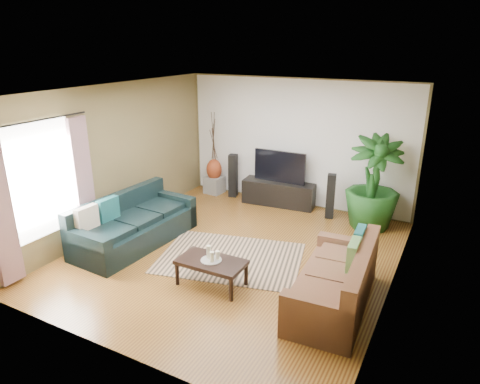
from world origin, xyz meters
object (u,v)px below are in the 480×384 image
Objects in this scene: sofa_right at (334,277)px; coffee_table at (212,273)px; vase at (214,170)px; speaker_left at (233,176)px; potted_plant at (373,183)px; pedestal at (214,185)px; side_table at (160,213)px; speaker_right at (331,196)px; tv_stand at (279,193)px; sofa_left at (135,221)px; television at (280,167)px.

sofa_right reaches higher than coffee_table.
vase is at bearing -133.47° from sofa_right.
potted_plant is (3.15, -0.28, 0.40)m from speaker_left.
pedestal is (-2.07, 3.50, -0.01)m from coffee_table.
side_table is (-0.46, -2.09, -0.25)m from speaker_left.
pedestal is (-2.85, 0.20, -0.26)m from speaker_right.
vase is (0.00, 0.00, 0.37)m from pedestal.
pedestal is (-3.66, 0.29, -0.70)m from potted_plant.
vase is at bearing 163.19° from speaker_right.
speaker_right is at bearing 76.15° from coffee_table.
speaker_left reaches higher than sofa_right.
side_table is (-2.02, 1.40, 0.05)m from coffee_table.
speaker_left reaches higher than vase.
potted_plant is at bearing -4.47° from vase.
speaker_left is 1.08× the size of speaker_right.
speaker_left reaches higher than tv_stand.
tv_stand is at bearing -11.96° from speaker_left.
coffee_table is 1.08× the size of speaker_right.
sofa_left is 3.63m from sofa_right.
coffee_table is at bearing -34.70° from side_table.
potted_plant reaches higher than speaker_left.
speaker_left is at bearing -0.65° from pedestal.
sofa_left is at bearing 162.99° from coffee_table.
pedestal is (-1.64, 0.00, -0.67)m from television.
sofa_left is 4.42m from potted_plant.
vase reaches higher than tv_stand.
tv_stand is at bearing -149.56° from sofa_right.
pedestal is at bearing 174.78° from tv_stand.
sofa_left is 2.31× the size of speaker_left.
television is 1.77m from pedestal.
speaker_right is at bearing 173.67° from potted_plant.
sofa_left is 1.17× the size of sofa_right.
sofa_right is at bearing -56.12° from speaker_left.
side_table is at bearing -153.33° from potted_plant.
tv_stand is at bearing 0.00° from pedestal.
pedestal is at bearing 180.00° from television.
sofa_left is 2.95m from speaker_left.
speaker_left is (-1.56, 3.49, 0.29)m from coffee_table.
coffee_table is 4.06m from pedestal.
television is 1.16× the size of speaker_left.
sofa_left is at bearing -116.94° from television.
speaker_right is at bearing -3.94° from pedestal.
pedestal is (-0.15, 2.93, -0.23)m from sofa_left.
television reaches higher than tv_stand.
sofa_right reaches higher than side_table.
side_table is at bearing -158.63° from speaker_right.
coffee_table is at bearing -103.28° from sofa_left.
vase is at bearing 175.53° from potted_plant.
sofa_right is 3.80m from tv_stand.
pedestal is at bearing 167.10° from speaker_left.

